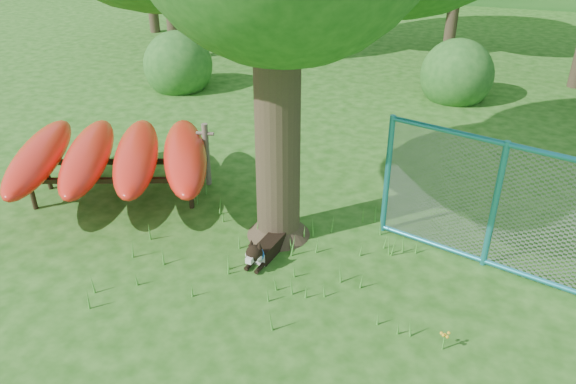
% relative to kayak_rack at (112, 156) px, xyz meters
% --- Properties ---
extents(ground, '(80.00, 80.00, 0.00)m').
position_rel_kayak_rack_xyz_m(ground, '(3.10, -1.78, -0.80)').
color(ground, '#194C0F').
rests_on(ground, ground).
extents(wooden_post, '(0.32, 0.12, 1.16)m').
position_rel_kayak_rack_xyz_m(wooden_post, '(1.24, 0.98, -0.19)').
color(wooden_post, brown).
rests_on(wooden_post, ground).
extents(kayak_rack, '(4.26, 3.83, 1.05)m').
position_rel_kayak_rack_xyz_m(kayak_rack, '(0.00, 0.00, 0.00)').
color(kayak_rack, black).
rests_on(kayak_rack, ground).
extents(husky_dog, '(0.36, 1.03, 0.46)m').
position_rel_kayak_rack_xyz_m(husky_dog, '(3.04, -0.88, -0.64)').
color(husky_dog, black).
rests_on(husky_dog, ground).
extents(fence_section, '(3.17, 0.99, 3.19)m').
position_rel_kayak_rack_xyz_m(fence_section, '(6.05, 0.01, 0.16)').
color(fence_section, teal).
rests_on(fence_section, ground).
extents(wildflower_clump, '(0.12, 0.10, 0.25)m').
position_rel_kayak_rack_xyz_m(wildflower_clump, '(5.66, -1.90, -0.60)').
color(wildflower_clump, '#469230').
rests_on(wildflower_clump, ground).
extents(shrub_left, '(1.80, 1.80, 1.80)m').
position_rel_kayak_rack_xyz_m(shrub_left, '(-1.90, 5.72, -0.80)').
color(shrub_left, '#20591C').
rests_on(shrub_left, ground).
extents(shrub_mid, '(1.80, 1.80, 1.80)m').
position_rel_kayak_rack_xyz_m(shrub_mid, '(5.10, 7.22, -0.80)').
color(shrub_mid, '#20591C').
rests_on(shrub_mid, ground).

